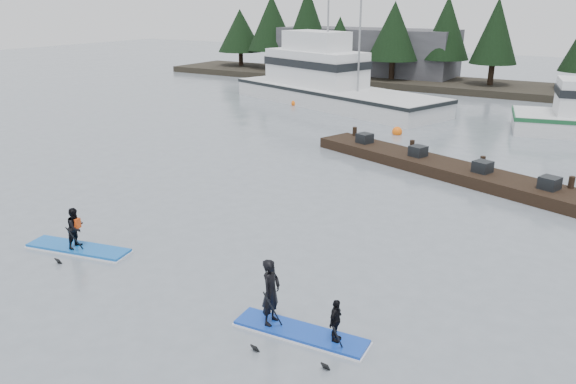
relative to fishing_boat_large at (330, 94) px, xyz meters
The scene contains 10 objects.
ground 30.28m from the fishing_boat_large, 70.56° to the right, with size 160.00×160.00×0.00m, color slate.
far_shore 16.82m from the fishing_boat_large, 53.18° to the left, with size 70.00×8.00×0.60m, color #2D281E.
treeline 16.83m from the fishing_boat_large, 53.18° to the left, with size 60.00×4.00×8.00m, color black, non-canonical shape.
waterfront_building 16.04m from the fishing_boat_large, 104.25° to the left, with size 18.00×6.00×5.00m, color #4C4C51.
fishing_boat_large is the anchor object (origin of this frame).
floating_dock 19.43m from the fishing_boat_large, 45.51° to the right, with size 15.63×2.08×0.52m, color black.
buoy_b 11.04m from the fishing_boat_large, 40.66° to the right, with size 0.61×0.61×0.61m, color #FF640C.
buoy_a 2.85m from the fishing_boat_large, 138.43° to the right, with size 0.55×0.55×0.55m, color #FF640C.
paddleboard_solo 28.88m from the fishing_boat_large, 78.68° to the right, with size 3.58×1.58×1.88m.
paddleboard_duo 32.00m from the fishing_boat_large, 63.99° to the right, with size 3.37×1.27×2.35m.
Camera 1 is at (10.04, -10.33, 7.64)m, focal length 35.00 mm.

